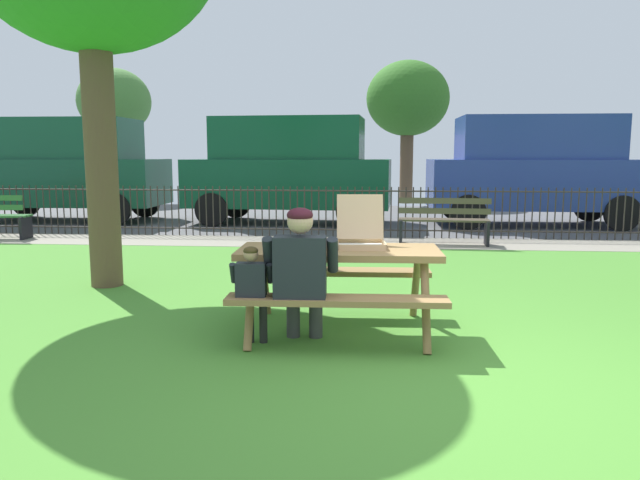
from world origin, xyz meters
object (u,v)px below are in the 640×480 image
Objects in this scene: picnic_table_foreground at (339,267)px; child_at_table at (253,287)px; parked_car_center at (535,168)px; park_bench_center at (444,222)px; parked_car_far_left at (65,167)px; far_tree_midleft at (408,100)px; pizza_box_open at (361,234)px; adult_at_table at (301,271)px; parked_car_left at (290,168)px; far_tree_left at (114,104)px.

picnic_table_foreground is 2.11× the size of child_at_table.
park_bench_center is at bearing -126.57° from parked_car_center.
far_tree_midleft is at bearing 35.92° from parked_car_far_left.
parked_car_center is (4.66, 9.29, 0.78)m from child_at_table.
child_at_table is (-0.87, -0.72, -0.36)m from pizza_box_open.
far_tree_midleft is (1.73, 15.46, 2.72)m from adult_at_table.
adult_at_table is at bearing -53.53° from parked_car_far_left.
parked_car_left is 1.02× the size of parked_car_center.
parked_car_left reaches higher than park_bench_center.
park_bench_center is (2.27, 6.07, -0.11)m from child_at_table.
child_at_table is at bearing -97.83° from far_tree_midleft.
far_tree_midleft is (9.94, 0.00, 0.06)m from far_tree_left.
pizza_box_open is 0.12× the size of far_tree_midleft.
picnic_table_foreground is 0.41× the size of far_tree_left.
adult_at_table is (-0.28, -0.51, 0.06)m from picnic_table_foreground.
pizza_box_open is 0.34× the size of park_bench_center.
parked_car_far_left is 1.02× the size of far_tree_midleft.
far_tree_midleft is (8.57, 6.21, 2.07)m from parked_car_far_left.
child_at_table is 9.37m from parked_car_left.
child_at_table is 11.33m from parked_car_far_left.
picnic_table_foreground is 0.38× the size of parked_car_left.
parked_car_center is at bearing 66.14° from pizza_box_open.
far_tree_left is (-7.81, 15.50, 2.79)m from child_at_table.
parked_car_far_left is at bearing -144.08° from far_tree_midleft.
parked_car_center is at bearing 0.00° from parked_car_left.
pizza_box_open is 0.12× the size of parked_car_left.
adult_at_table is 0.25× the size of parked_car_center.
far_tree_midleft is (-2.53, 6.21, 2.07)m from parked_car_center.
adult_at_table is 0.73× the size of park_bench_center.
child_at_table is at bearing -110.53° from park_bench_center.
picnic_table_foreground is 17.41m from far_tree_left.
picnic_table_foreground is 8.92m from parked_car_left.
picnic_table_foreground is 15.28m from far_tree_midleft.
parked_car_far_left is 11.10m from parked_car_center.
parked_car_left reaches higher than child_at_table.
parked_car_center reaches higher than child_at_table.
park_bench_center is at bearing 69.47° from child_at_table.
pizza_box_open reaches higher than park_bench_center.
far_tree_left is (-6.86, 6.21, 2.01)m from parked_car_left.
parked_car_center is at bearing 65.51° from picnic_table_foreground.
far_tree_midleft is (1.45, 14.95, 2.78)m from picnic_table_foreground.
parked_car_left is at bearing -116.35° from far_tree_midleft.
far_tree_left is 0.97× the size of far_tree_midleft.
pizza_box_open is 0.12× the size of parked_car_center.
picnic_table_foreground is 1.13× the size of park_bench_center.
far_tree_midleft is at bearing 84.46° from picnic_table_foreground.
parked_car_far_left reaches higher than child_at_table.
child_at_table is 17.58m from far_tree_left.
parked_car_left is 5.61m from parked_car_center.
parked_car_far_left and parked_car_left have the same top height.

